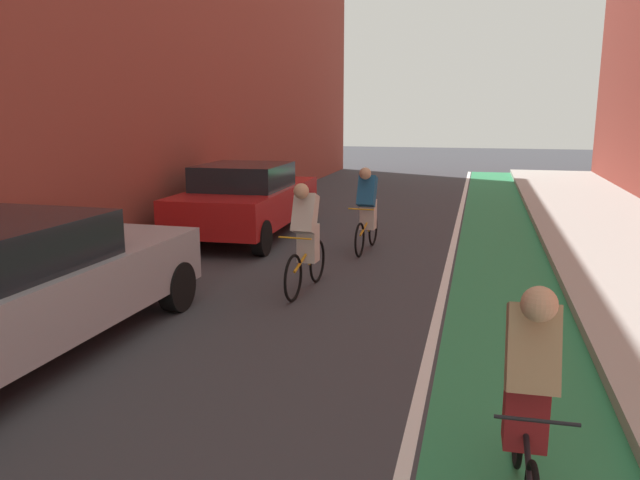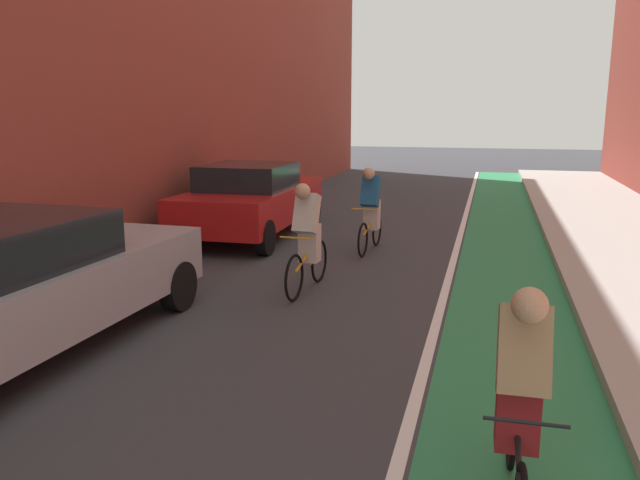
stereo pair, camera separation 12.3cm
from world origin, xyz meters
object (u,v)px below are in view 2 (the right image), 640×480
object	(u,v)px
parked_sedan_silver	(13,285)
cyclist_trailing	(308,234)
parked_sedan_red	(252,199)
cyclist_far	(371,209)
cyclist_mid	(521,390)

from	to	relation	value
parked_sedan_silver	cyclist_trailing	xyz separation A→B (m)	(2.34, 3.19, 0.06)
parked_sedan_red	cyclist_far	world-z (taller)	cyclist_far
cyclist_trailing	cyclist_far	world-z (taller)	cyclist_trailing
cyclist_trailing	cyclist_far	distance (m)	2.89
cyclist_mid	parked_sedan_red	bearing A→B (deg)	121.75
parked_sedan_red	parked_sedan_silver	bearing A→B (deg)	-90.02
parked_sedan_red	cyclist_mid	bearing A→B (deg)	-58.25
parked_sedan_red	cyclist_trailing	bearing A→B (deg)	-57.82
cyclist_far	parked_sedan_silver	bearing A→B (deg)	-114.19
cyclist_trailing	cyclist_mid	bearing A→B (deg)	-58.60
cyclist_mid	cyclist_far	distance (m)	7.79
cyclist_mid	cyclist_trailing	bearing A→B (deg)	121.40
parked_sedan_red	cyclist_trailing	world-z (taller)	cyclist_trailing
parked_sedan_red	cyclist_mid	xyz separation A→B (m)	(5.11, -8.26, 0.05)
parked_sedan_red	cyclist_far	size ratio (longest dim) A/B	2.82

